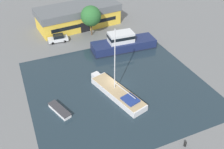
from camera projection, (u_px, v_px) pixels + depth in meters
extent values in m
plane|color=slate|center=(117.00, 86.00, 43.76)|extent=(440.00, 440.00, 0.00)
cube|color=#1E2D38|center=(117.00, 86.00, 43.76)|extent=(29.97, 28.52, 0.01)
cube|color=gold|center=(79.00, 19.00, 62.82)|extent=(20.56, 10.09, 3.55)
cube|color=#565B60|center=(78.00, 9.00, 61.30)|extent=(21.18, 10.40, 1.67)
cube|color=black|center=(85.00, 27.00, 60.25)|extent=(2.37, 0.30, 2.48)
cube|color=black|center=(85.00, 24.00, 59.84)|extent=(16.78, 1.76, 0.89)
cylinder|color=brown|center=(92.00, 29.00, 58.77)|extent=(0.30, 0.30, 3.02)
sphere|color=#28602D|center=(91.00, 16.00, 56.86)|extent=(4.70, 4.70, 4.70)
cube|color=silver|center=(58.00, 39.00, 56.47)|extent=(4.50, 2.08, 0.76)
cube|color=black|center=(58.00, 36.00, 56.10)|extent=(2.38, 1.74, 0.68)
cube|color=black|center=(53.00, 37.00, 55.80)|extent=(0.12, 1.47, 0.54)
cylinder|color=black|center=(53.00, 43.00, 55.68)|extent=(0.61, 0.23, 0.60)
cylinder|color=black|center=(52.00, 40.00, 56.93)|extent=(0.61, 0.23, 0.60)
cylinder|color=black|center=(65.00, 41.00, 56.44)|extent=(0.61, 0.23, 0.60)
cylinder|color=black|center=(63.00, 38.00, 57.69)|extent=(0.61, 0.23, 0.60)
cube|color=silver|center=(118.00, 93.00, 41.25)|extent=(5.72, 11.56, 1.06)
cube|color=silver|center=(96.00, 76.00, 45.19)|extent=(1.57, 1.50, 1.06)
cube|color=tan|center=(118.00, 91.00, 40.91)|extent=(5.49, 11.10, 0.08)
cylinder|color=silver|center=(115.00, 61.00, 38.29)|extent=(0.16, 0.16, 10.70)
cylinder|color=silver|center=(125.00, 90.00, 39.18)|extent=(1.43, 4.89, 0.12)
cube|color=navy|center=(130.00, 100.00, 38.85)|extent=(2.60, 2.91, 0.30)
cube|color=#19234C|center=(124.00, 45.00, 53.67)|extent=(13.98, 5.02, 1.91)
cube|color=black|center=(124.00, 48.00, 54.15)|extent=(14.12, 5.11, 0.18)
cube|color=silver|center=(121.00, 37.00, 52.32)|extent=(5.40, 3.32, 2.06)
cube|color=black|center=(121.00, 36.00, 52.20)|extent=(5.51, 3.40, 0.66)
cube|color=white|center=(60.00, 110.00, 38.29)|extent=(2.71, 4.55, 0.62)
cube|color=#333338|center=(59.00, 109.00, 38.09)|extent=(2.85, 4.74, 0.08)
cylinder|color=black|center=(185.00, 145.00, 33.12)|extent=(0.34, 0.34, 0.51)
sphere|color=black|center=(186.00, 143.00, 32.91)|extent=(0.38, 0.38, 0.38)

